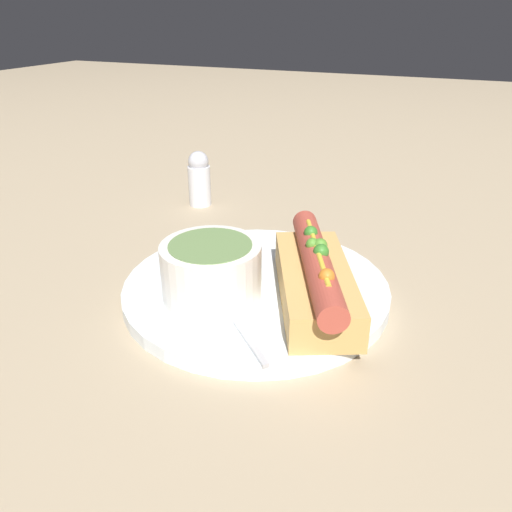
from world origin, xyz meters
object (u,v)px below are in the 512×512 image
(hot_dog, at_px, (315,278))
(spoon, at_px, (220,296))
(salt_shaker, at_px, (199,179))
(soup_bowl, at_px, (211,268))

(hot_dog, bearing_deg, spoon, 87.11)
(hot_dog, height_order, spoon, hot_dog)
(salt_shaker, bearing_deg, hot_dog, -131.53)
(soup_bowl, bearing_deg, spoon, -107.39)
(soup_bowl, height_order, spoon, soup_bowl)
(spoon, bearing_deg, soup_bowl, 26.59)
(hot_dog, height_order, soup_bowl, hot_dog)
(soup_bowl, distance_m, spoon, 0.03)
(hot_dog, height_order, salt_shaker, salt_shaker)
(hot_dog, relative_size, spoon, 1.59)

